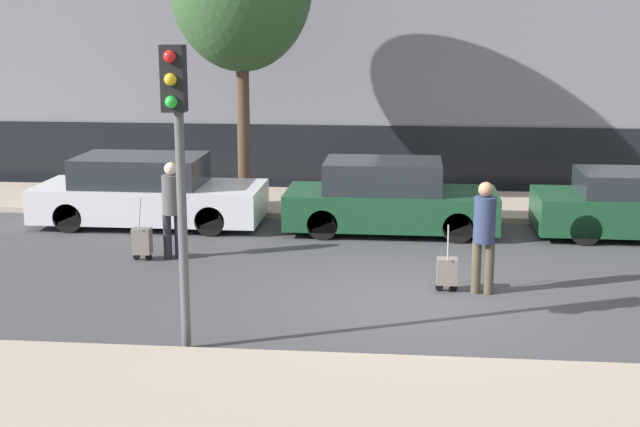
% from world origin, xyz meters
% --- Properties ---
extents(ground_plane, '(80.00, 80.00, 0.00)m').
position_xyz_m(ground_plane, '(0.00, 0.00, 0.00)').
color(ground_plane, '#424244').
extents(sidewalk_near, '(28.00, 2.50, 0.12)m').
position_xyz_m(sidewalk_near, '(0.00, -3.75, 0.06)').
color(sidewalk_near, tan).
rests_on(sidewalk_near, ground_plane).
extents(sidewalk_far, '(28.00, 3.00, 0.12)m').
position_xyz_m(sidewalk_far, '(0.00, 7.00, 0.06)').
color(sidewalk_far, tan).
rests_on(sidewalk_far, ground_plane).
extents(parked_car_0, '(4.67, 1.91, 1.45)m').
position_xyz_m(parked_car_0, '(-5.49, 4.71, 0.67)').
color(parked_car_0, silver).
rests_on(parked_car_0, ground_plane).
extents(parked_car_1, '(4.20, 1.76, 1.45)m').
position_xyz_m(parked_car_1, '(-0.50, 4.55, 0.67)').
color(parked_car_1, '#194728').
rests_on(parked_car_1, ground_plane).
extents(pedestrian_left, '(0.34, 0.34, 1.74)m').
position_xyz_m(pedestrian_left, '(-4.28, 2.12, 0.99)').
color(pedestrian_left, '#23232D').
rests_on(pedestrian_left, ground_plane).
extents(trolley_left, '(0.34, 0.29, 1.12)m').
position_xyz_m(trolley_left, '(-4.79, 1.93, 0.35)').
color(trolley_left, slate).
rests_on(trolley_left, ground_plane).
extents(pedestrian_right, '(0.35, 0.34, 1.77)m').
position_xyz_m(pedestrian_right, '(1.07, 0.55, 1.01)').
color(pedestrian_right, '#4C4233').
rests_on(pedestrian_right, ground_plane).
extents(trolley_right, '(0.34, 0.29, 1.08)m').
position_xyz_m(trolley_right, '(0.52, 0.60, 0.33)').
color(trolley_right, slate).
rests_on(trolley_right, ground_plane).
extents(traffic_light, '(0.28, 0.47, 3.91)m').
position_xyz_m(traffic_light, '(-2.95, -2.36, 2.78)').
color(traffic_light, '#515154').
rests_on(traffic_light, ground_plane).
extents(parked_bicycle, '(1.77, 0.06, 0.96)m').
position_xyz_m(parked_bicycle, '(-0.66, 6.81, 0.49)').
color(parked_bicycle, black).
rests_on(parked_bicycle, sidewalk_far).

